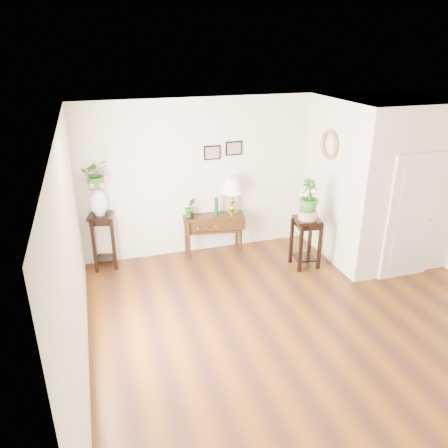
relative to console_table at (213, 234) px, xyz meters
name	(u,v)px	position (x,y,z in m)	size (l,w,h in m)	color
floor	(311,323)	(0.69, -2.57, -0.37)	(6.00, 5.50, 0.02)	brown
ceiling	(330,121)	(0.69, -2.57, 2.43)	(6.00, 5.50, 0.02)	white
wall_back	(246,174)	(0.69, 0.18, 1.03)	(6.00, 0.02, 2.80)	beige
wall_left	(74,265)	(-2.31, -2.57, 1.03)	(0.02, 5.50, 2.80)	beige
partition	(377,179)	(2.79, -0.79, 1.03)	(1.80, 1.95, 2.80)	beige
door	(411,218)	(2.79, -1.79, 0.68)	(0.90, 0.05, 2.10)	silver
art_print_left	(212,153)	(0.04, 0.16, 1.48)	(0.30, 0.02, 0.25)	black
art_print_right	(234,148)	(0.44, 0.16, 1.53)	(0.30, 0.02, 0.25)	black
wall_ornament	(329,145)	(1.85, -0.67, 1.68)	(0.51, 0.51, 0.07)	#BF7F35
console_table	(213,234)	(0.00, 0.00, 0.00)	(1.11, 0.37, 0.74)	black
table_lamp	(232,195)	(0.36, 0.00, 0.72)	(0.39, 0.39, 0.68)	gold
green_vase	(216,206)	(0.06, 0.00, 0.54)	(0.07, 0.07, 0.33)	#133D1C
potted_plant	(190,208)	(-0.42, 0.00, 0.55)	(0.20, 0.16, 0.36)	#286C20
plant_stand_a	(103,241)	(-1.96, 0.00, 0.12)	(0.38, 0.38, 0.98)	black
porcelain_vase	(99,202)	(-1.96, 0.00, 0.84)	(0.29, 0.29, 0.50)	white
lily_arrangement	(96,177)	(-1.96, 0.00, 1.26)	(0.45, 0.39, 0.50)	#286C20
plant_stand_b	(305,242)	(1.37, -0.99, 0.08)	(0.42, 0.42, 0.89)	black
ceramic_bowl	(308,214)	(1.37, -0.99, 0.60)	(0.32, 0.32, 0.14)	tan
narcissus	(309,196)	(1.37, -0.99, 0.93)	(0.32, 0.32, 0.57)	#286C20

